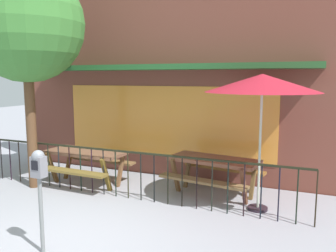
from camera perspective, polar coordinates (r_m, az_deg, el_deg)
ground at (r=5.51m, az=-18.49°, el=-18.33°), size 40.00×40.00×0.00m
pub_storefront at (r=8.53m, az=-0.05°, el=7.30°), size 8.22×1.28×4.61m
patio_fence_front at (r=6.95m, az=-6.63°, el=-6.56°), size 6.93×0.04×0.97m
picnic_table_left at (r=8.02m, az=-13.39°, el=-5.14°), size 1.84×1.41×0.79m
picnic_table_right at (r=7.15m, az=7.55°, el=-6.58°), size 1.97×1.60×0.79m
patio_umbrella at (r=6.29m, az=15.27°, el=6.70°), size 2.02×2.02×2.47m
parking_meter_far at (r=5.00m, az=-20.47°, el=-7.43°), size 0.18×0.17×1.45m
street_tree at (r=8.06m, az=-22.42°, el=15.17°), size 2.44×2.44×4.73m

